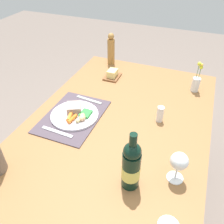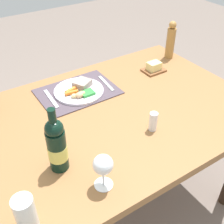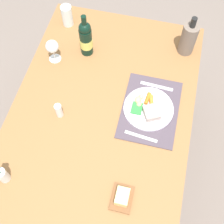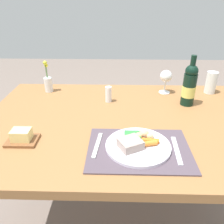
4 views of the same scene
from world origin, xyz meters
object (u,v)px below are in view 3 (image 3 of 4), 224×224
dining_table (102,118)px  wine_bottle (86,38)px  knife (157,86)px  dinner_plate (148,108)px  salt_shaker (59,111)px  butter_dish (122,197)px  water_tumbler (67,17)px  fork (141,137)px  cooler_bottle (188,38)px  flower_vase (1,174)px  wine_glass (52,47)px

dining_table → wine_bottle: (0.37, 0.19, 0.21)m
knife → dinner_plate: bearing=175.1°
wine_bottle → salt_shaker: wine_bottle is taller
dining_table → knife: (0.21, -0.26, 0.10)m
butter_dish → water_tumbler: bearing=29.9°
wine_bottle → salt_shaker: (-0.45, 0.02, -0.07)m
wine_bottle → salt_shaker: size_ratio=3.05×
fork → salt_shaker: salt_shaker is taller
water_tumbler → butter_dish: bearing=-150.1°
cooler_bottle → flower_vase: size_ratio=1.29×
water_tumbler → flower_vase: flower_vase is taller
fork → wine_glass: wine_glass is taller
dining_table → fork: 0.28m
dining_table → butter_dish: (-0.44, -0.21, 0.12)m
fork → knife: (0.32, -0.03, 0.00)m
flower_vase → dinner_plate: bearing=-48.5°
dining_table → dinner_plate: (0.06, -0.24, 0.11)m
flower_vase → wine_glass: bearing=-0.1°
wine_bottle → wine_glass: wine_bottle is taller
wine_bottle → wine_glass: size_ratio=1.91×
knife → flower_vase: flower_vase is taller
fork → wine_glass: size_ratio=1.17×
knife → flower_vase: size_ratio=0.91×
dining_table → dinner_plate: 0.27m
cooler_bottle → wine_glass: cooler_bottle is taller
water_tumbler → cooler_bottle: size_ratio=0.52×
wine_bottle → dinner_plate: bearing=-126.2°
dining_table → butter_dish: bearing=-154.3°
knife → flower_vase: 0.93m
water_tumbler → butter_dish: (-1.00, -0.57, -0.04)m
water_tumbler → wine_bottle: bearing=-137.0°
water_tumbler → wine_glass: 0.29m
dinner_plate → cooler_bottle: cooler_bottle is taller
cooler_bottle → butter_dish: (-0.95, 0.18, -0.08)m
salt_shaker → butter_dish: salt_shaker is taller
wine_glass → flower_vase: flower_vase is taller
wine_glass → salt_shaker: wine_glass is taller
cooler_bottle → flower_vase: (-0.99, 0.74, -0.04)m
fork → wine_bottle: bearing=47.0°
fork → flower_vase: 0.70m
dinner_plate → flower_vase: 0.80m
flower_vase → cooler_bottle: bearing=-36.9°
wine_bottle → butter_dish: wine_bottle is taller
dinner_plate → flower_vase: bearing=131.5°
fork → butter_dish: bearing=-179.0°
salt_shaker → butter_dish: (-0.36, -0.42, -0.02)m
fork → butter_dish: size_ratio=1.33×
dining_table → fork: (-0.11, -0.24, 0.10)m
fork → wine_glass: (0.38, 0.59, 0.10)m
dining_table → flower_vase: size_ratio=7.08×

